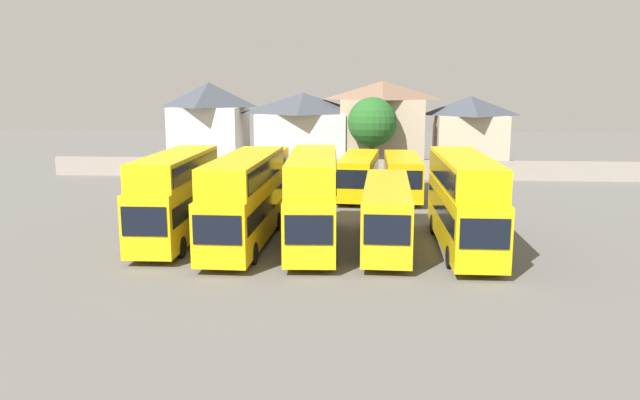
{
  "coord_description": "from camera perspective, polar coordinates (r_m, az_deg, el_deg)",
  "views": [
    {
      "loc": [
        3.0,
        -33.28,
        8.75
      ],
      "look_at": [
        0.0,
        3.0,
        2.02
      ],
      "focal_mm": 35.01,
      "sensor_mm": 36.0,
      "label": 1
    }
  ],
  "objects": [
    {
      "name": "ground",
      "position": [
        52.11,
        1.36,
        0.8
      ],
      "size": [
        140.0,
        140.0,
        0.0
      ],
      "primitive_type": "plane",
      "color": "#605E5B"
    },
    {
      "name": "depot_boundary_wall",
      "position": [
        59.41,
        1.79,
        2.87
      ],
      "size": [
        56.0,
        0.5,
        1.8
      ],
      "primitive_type": "cube",
      "color": "gray",
      "rests_on": "ground"
    },
    {
      "name": "bus_1",
      "position": [
        35.95,
        -13.02,
        0.67
      ],
      "size": [
        2.78,
        10.81,
        4.96
      ],
      "rotation": [
        0.0,
        0.0,
        -1.55
      ],
      "color": "yellow",
      "rests_on": "ground"
    },
    {
      "name": "bus_2",
      "position": [
        34.49,
        -6.88,
        0.42
      ],
      "size": [
        2.75,
        12.06,
        4.92
      ],
      "rotation": [
        0.0,
        0.0,
        -1.58
      ],
      "color": "yellow",
      "rests_on": "ground"
    },
    {
      "name": "bus_3",
      "position": [
        33.94,
        -0.65,
        0.46
      ],
      "size": [
        3.18,
        11.52,
        5.06
      ],
      "rotation": [
        0.0,
        0.0,
        -1.51
      ],
      "color": "yellow",
      "rests_on": "ground"
    },
    {
      "name": "bus_4",
      "position": [
        34.32,
        6.11,
        -0.97
      ],
      "size": [
        2.7,
        11.93,
        3.46
      ],
      "rotation": [
        0.0,
        0.0,
        -1.59
      ],
      "color": "gold",
      "rests_on": "ground"
    },
    {
      "name": "bus_5",
      "position": [
        34.23,
        13.0,
        0.23
      ],
      "size": [
        2.74,
        11.84,
        5.01
      ],
      "rotation": [
        0.0,
        0.0,
        -1.56
      ],
      "color": "yellow",
      "rests_on": "ground"
    },
    {
      "name": "bus_6",
      "position": [
        50.02,
        -5.23,
        2.62
      ],
      "size": [
        2.8,
        10.83,
        3.42
      ],
      "rotation": [
        0.0,
        0.0,
        -1.59
      ],
      "color": "#E2B90B",
      "rests_on": "ground"
    },
    {
      "name": "bus_7",
      "position": [
        49.76,
        -1.27,
        2.59
      ],
      "size": [
        3.32,
        11.86,
        3.36
      ],
      "rotation": [
        0.0,
        0.0,
        -1.5
      ],
      "color": "#F2B20C",
      "rests_on": "ground"
    },
    {
      "name": "bus_8",
      "position": [
        49.5,
        3.54,
        2.47
      ],
      "size": [
        3.25,
        10.62,
        3.28
      ],
      "rotation": [
        0.0,
        0.0,
        -1.64
      ],
      "color": "#ECB70A",
      "rests_on": "ground"
    },
    {
      "name": "bus_9",
      "position": [
        49.37,
        7.52,
        2.38
      ],
      "size": [
        2.72,
        10.09,
        3.28
      ],
      "rotation": [
        0.0,
        0.0,
        -1.56
      ],
      "color": "#E6AF0B",
      "rests_on": "ground"
    },
    {
      "name": "house_terrace_left",
      "position": [
        68.96,
        -10.05,
        6.87
      ],
      "size": [
        7.59,
        8.2,
        9.04
      ],
      "color": "silver",
      "rests_on": "ground"
    },
    {
      "name": "house_terrace_centre",
      "position": [
        66.39,
        -1.55,
        6.41
      ],
      "size": [
        9.74,
        7.31,
        7.95
      ],
      "color": "silver",
      "rests_on": "ground"
    },
    {
      "name": "house_terrace_right",
      "position": [
        65.81,
        5.68,
        6.86
      ],
      "size": [
        8.86,
        6.47,
        9.17
      ],
      "color": "tan",
      "rests_on": "ground"
    },
    {
      "name": "house_terrace_far_right",
      "position": [
        67.62,
        13.52,
        6.06
      ],
      "size": [
        7.39,
        7.07,
        7.62
      ],
      "color": "#C6B293",
      "rests_on": "ground"
    },
    {
      "name": "tree_left_of_lot",
      "position": [
        61.42,
        4.81,
        7.09
      ],
      "size": [
        4.81,
        4.81,
        7.6
      ],
      "color": "brown",
      "rests_on": "ground"
    }
  ]
}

